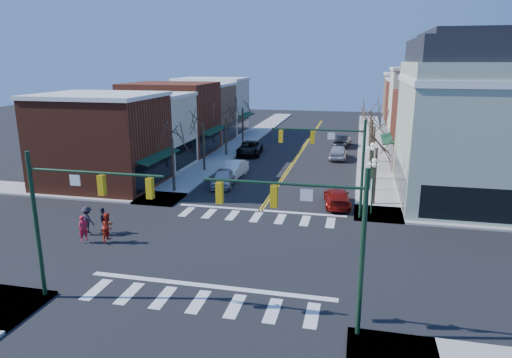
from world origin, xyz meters
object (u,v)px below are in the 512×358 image
Objects in this scene: pedestrian_red_b at (108,227)px; pedestrian_dark_b at (87,220)px; lamppost_corner at (373,177)px; car_left_mid at (233,169)px; car_right_mid at (338,152)px; lamppost_midblock at (372,158)px; pedestrian_dark_a at (103,219)px; victorian_corner at (483,119)px; car_left_far at (250,148)px; car_right_near at (337,197)px; car_right_far at (343,141)px; car_left_near at (223,178)px; pedestrian_red_a at (83,228)px.

pedestrian_red_b is 2.23m from pedestrian_dark_b.
lamppost_corner is 2.42× the size of pedestrian_dark_b.
car_right_mid reaches higher than car_left_mid.
lamppost_midblock is 22.46m from pedestrian_dark_a.
victorian_corner reaches higher than car_left_far.
car_right_near is (-2.58, -4.77, -2.27)m from lamppost_midblock.
pedestrian_red_b is (-2.18, -28.76, 0.25)m from car_left_far.
pedestrian_red_b is (-12.96, -36.90, 0.29)m from car_right_far.
car_left_mid is at bearing 82.68° from car_left_near.
car_right_far is at bearing 31.48° from car_left_far.
pedestrian_dark_a is at bearing -132.34° from pedestrian_dark_b.
car_left_mid is 3.04× the size of pedestrian_dark_a.
pedestrian_dark_a reaches higher than car_right_far.
car_right_far is (10.78, 8.13, -0.04)m from car_left_far.
car_left_far is at bearing 1.35° from pedestrian_red_b.
lamppost_corner is at bearing -144.14° from victorian_corner.
pedestrian_dark_a is (-17.34, -7.65, -2.00)m from lamppost_corner.
pedestrian_dark_a reaches higher than car_right_near.
car_right_mid is 31.37m from pedestrian_red_b.
pedestrian_red_a is 1.54m from pedestrian_red_b.
car_left_mid is at bearing 70.29° from car_right_far.
car_left_near is 0.99× the size of car_right_far.
car_right_far is (0.19, 8.25, -0.06)m from car_right_mid.
pedestrian_dark_b reaches higher than car_left_mid.
car_right_near is at bearing -158.58° from victorian_corner.
victorian_corner reaches higher than pedestrian_dark_a.
pedestrian_red_a is (-14.26, -29.02, 0.13)m from car_right_mid.
victorian_corner reaches higher than car_right_near.
lamppost_midblock is 22.50m from pedestrian_red_b.
pedestrian_dark_a is (-4.34, -12.94, 0.19)m from car_left_near.
lamppost_midblock is 2.42× the size of pedestrian_dark_b.
lamppost_midblock is 0.93× the size of car_right_far.
pedestrian_red_b is (-3.17, -14.32, 0.28)m from car_left_near.
car_left_near is at bearing -91.67° from pedestrian_dark_b.
lamppost_corner is 18.62m from pedestrian_red_b.
pedestrian_red_a reaches higher than car_left_far.
car_left_mid is 1.02× the size of car_right_mid.
car_right_near is 2.91× the size of pedestrian_red_a.
car_right_far is 39.97m from pedestrian_red_a.
pedestrian_dark_a reaches higher than pedestrian_red_a.
pedestrian_dark_a is (-4.34, -16.21, 0.15)m from car_left_mid.
pedestrian_red_a is at bearing 75.99° from car_right_far.
lamppost_midblock is (0.00, 6.50, 0.00)m from lamppost_corner.
lamppost_midblock reaches higher than car_left_far.
pedestrian_dark_b is (-0.86, -0.46, 0.08)m from pedestrian_dark_a.
pedestrian_dark_b reaches higher than car_right_far.
pedestrian_red_a is at bearing -102.75° from car_left_far.
car_right_mid is at bearing 130.66° from victorian_corner.
pedestrian_red_a is at bearing 132.33° from pedestrian_dark_b.
victorian_corner is 3.11× the size of car_left_near.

